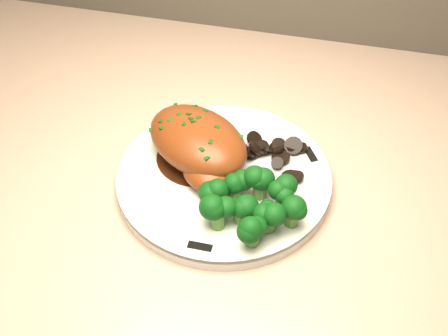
% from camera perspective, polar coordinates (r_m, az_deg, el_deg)
% --- Properties ---
extents(counter, '(2.26, 0.75, 1.10)m').
position_cam_1_polar(counter, '(1.19, -9.13, -14.00)').
color(counter, brown).
rests_on(counter, ground).
extents(plate, '(0.33, 0.33, 0.02)m').
position_cam_1_polar(plate, '(0.71, -0.00, -1.08)').
color(plate, silver).
rests_on(plate, counter).
extents(rim_accent_0, '(0.02, 0.03, 0.00)m').
position_cam_1_polar(rim_accent_0, '(0.74, 8.77, 1.36)').
color(rim_accent_0, black).
rests_on(rim_accent_0, plate).
extents(rim_accent_1, '(0.02, 0.03, 0.00)m').
position_cam_1_polar(rim_accent_1, '(0.77, -6.41, 3.77)').
color(rim_accent_1, black).
rests_on(rim_accent_1, plate).
extents(rim_accent_2, '(0.03, 0.01, 0.00)m').
position_cam_1_polar(rim_accent_2, '(0.63, -2.46, -7.98)').
color(rim_accent_2, black).
rests_on(rim_accent_2, plate).
extents(gravy_pool, '(0.11, 0.11, 0.00)m').
position_cam_1_polar(gravy_pool, '(0.73, -2.61, 1.15)').
color(gravy_pool, black).
rests_on(gravy_pool, plate).
extents(chicken_breast, '(0.18, 0.17, 0.06)m').
position_cam_1_polar(chicken_breast, '(0.70, -2.58, 2.43)').
color(chicken_breast, brown).
rests_on(chicken_breast, plate).
extents(mushroom_pile, '(0.09, 0.07, 0.02)m').
position_cam_1_polar(mushroom_pile, '(0.72, 4.47, 0.90)').
color(mushroom_pile, black).
rests_on(mushroom_pile, plate).
extents(broccoli_florets, '(0.12, 0.10, 0.04)m').
position_cam_1_polar(broccoli_florets, '(0.64, 2.84, -3.66)').
color(broccoli_florets, '#538538').
rests_on(broccoli_florets, plate).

